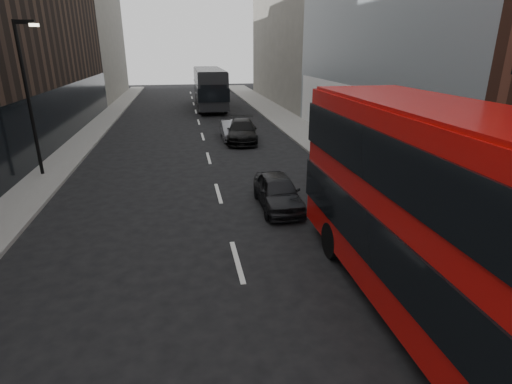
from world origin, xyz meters
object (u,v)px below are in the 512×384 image
car_c (242,131)px  car_a (278,191)px  red_bus (465,224)px  car_b (231,130)px  grey_bus (209,87)px  street_lamp (29,90)px

car_c → car_a: bearing=-84.1°
red_bus → car_b: 21.09m
car_b → red_bus: bearing=-83.9°
grey_bus → car_a: grey_bus is taller
street_lamp → red_bus: (12.27, -14.05, -1.47)m
grey_bus → car_b: (0.32, -15.65, -1.49)m
red_bus → car_a: (-1.86, 8.05, -2.05)m
street_lamp → grey_bus: street_lamp is taller
grey_bus → car_c: bearing=-86.3°
grey_bus → car_a: (0.57, -28.48, -1.47)m
car_a → grey_bus: bearing=91.9°
street_lamp → car_b: 12.74m
red_bus → street_lamp: bearing=131.6°
car_c → street_lamp: bearing=-143.3°
red_bus → grey_bus: red_bus is taller
street_lamp → car_a: 12.52m
car_b → car_c: bearing=-53.2°
red_bus → car_c: (-1.49, 20.05, -2.00)m
car_a → car_c: bearing=89.0°
car_b → car_c: 1.03m
car_a → car_c: 12.01m
street_lamp → car_c: size_ratio=1.43×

